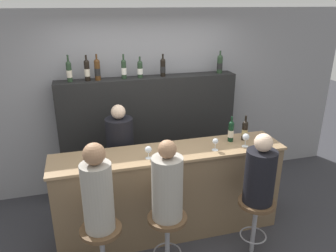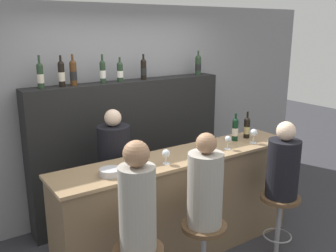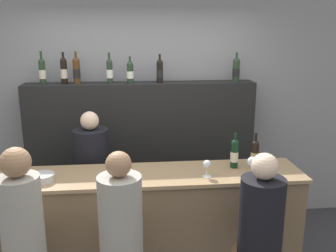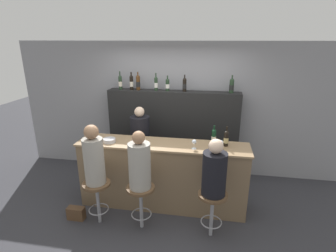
{
  "view_description": "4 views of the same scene",
  "coord_description": "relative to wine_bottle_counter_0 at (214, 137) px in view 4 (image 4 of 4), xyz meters",
  "views": [
    {
      "loc": [
        -0.92,
        -2.97,
        2.67
      ],
      "look_at": [
        -0.0,
        0.33,
        1.37
      ],
      "focal_mm": 35.0,
      "sensor_mm": 36.0,
      "label": 1
    },
    {
      "loc": [
        -2.09,
        -2.58,
        2.33
      ],
      "look_at": [
        -0.18,
        0.24,
        1.42
      ],
      "focal_mm": 40.0,
      "sensor_mm": 36.0,
      "label": 2
    },
    {
      "loc": [
        -0.1,
        -2.69,
        2.27
      ],
      "look_at": [
        0.19,
        0.28,
        1.5
      ],
      "focal_mm": 40.0,
      "sensor_mm": 36.0,
      "label": 3
    },
    {
      "loc": [
        0.72,
        -3.42,
        2.63
      ],
      "look_at": [
        0.09,
        0.28,
        1.38
      ],
      "focal_mm": 28.0,
      "sensor_mm": 36.0,
      "label": 4
    }
  ],
  "objects": [
    {
      "name": "ground_plane",
      "position": [
        -0.78,
        -0.33,
        -1.23
      ],
      "size": [
        16.0,
        16.0,
        0.0
      ],
      "primitive_type": "plane",
      "color": "#333338"
    },
    {
      "name": "wall_back",
      "position": [
        -0.78,
        1.25,
        0.07
      ],
      "size": [
        6.4,
        0.05,
        2.6
      ],
      "color": "gray",
      "rests_on": "ground_plane"
    },
    {
      "name": "bar_counter",
      "position": [
        -0.78,
        -0.07,
        -0.68
      ],
      "size": [
        2.67,
        0.55,
        1.09
      ],
      "color": "brown",
      "rests_on": "ground_plane"
    },
    {
      "name": "back_bar_cabinet",
      "position": [
        -0.78,
        1.03,
        -0.37
      ],
      "size": [
        2.5,
        0.28,
        1.71
      ],
      "color": "black",
      "rests_on": "ground_plane"
    },
    {
      "name": "wine_bottle_counter_0",
      "position": [
        0.0,
        0.0,
        0.0
      ],
      "size": [
        0.07,
        0.07,
        0.31
      ],
      "color": "black",
      "rests_on": "bar_counter"
    },
    {
      "name": "wine_bottle_counter_1",
      "position": [
        0.18,
        -0.0,
        -0.01
      ],
      "size": [
        0.07,
        0.07,
        0.31
      ],
      "color": "black",
      "rests_on": "bar_counter"
    },
    {
      "name": "wine_bottle_backbar_0",
      "position": [
        -1.8,
        1.03,
        0.62
      ],
      "size": [
        0.07,
        0.07,
        0.34
      ],
      "color": "#233823",
      "rests_on": "back_bar_cabinet"
    },
    {
      "name": "wine_bottle_backbar_1",
      "position": [
        -1.58,
        1.03,
        0.62
      ],
      "size": [
        0.07,
        0.07,
        0.33
      ],
      "color": "black",
      "rests_on": "back_bar_cabinet"
    },
    {
      "name": "wine_bottle_backbar_2",
      "position": [
        -1.45,
        1.03,
        0.62
      ],
      "size": [
        0.08,
        0.08,
        0.34
      ],
      "color": "#4C2D14",
      "rests_on": "back_bar_cabinet"
    },
    {
      "name": "wine_bottle_backbar_3",
      "position": [
        -1.1,
        1.03,
        0.61
      ],
      "size": [
        0.07,
        0.07,
        0.32
      ],
      "color": "#233823",
      "rests_on": "back_bar_cabinet"
    },
    {
      "name": "wine_bottle_backbar_4",
      "position": [
        -0.89,
        1.03,
        0.6
      ],
      "size": [
        0.07,
        0.07,
        0.28
      ],
      "color": "#233823",
      "rests_on": "back_bar_cabinet"
    },
    {
      "name": "wine_bottle_backbar_5",
      "position": [
        -0.57,
        1.03,
        0.61
      ],
      "size": [
        0.07,
        0.07,
        0.31
      ],
      "color": "black",
      "rests_on": "back_bar_cabinet"
    },
    {
      "name": "wine_bottle_backbar_6",
      "position": [
        0.28,
        1.03,
        0.61
      ],
      "size": [
        0.08,
        0.08,
        0.32
      ],
      "color": "#233823",
      "rests_on": "back_bar_cabinet"
    },
    {
      "name": "wine_glass_0",
      "position": [
        -1.05,
        -0.19,
        -0.03
      ],
      "size": [
        0.08,
        0.08,
        0.14
      ],
      "color": "silver",
      "rests_on": "bar_counter"
    },
    {
      "name": "wine_glass_1",
      "position": [
        -0.28,
        -0.19,
        -0.03
      ],
      "size": [
        0.07,
        0.07,
        0.14
      ],
      "color": "silver",
      "rests_on": "bar_counter"
    },
    {
      "name": "wine_glass_2",
      "position": [
        0.1,
        -0.19,
        -0.02
      ],
      "size": [
        0.08,
        0.08,
        0.16
      ],
      "color": "silver",
      "rests_on": "bar_counter"
    },
    {
      "name": "metal_bowl",
      "position": [
        -1.6,
        -0.15,
        -0.1
      ],
      "size": [
        0.19,
        0.19,
        0.06
      ],
      "color": "#B7B7BC",
      "rests_on": "bar_counter"
    },
    {
      "name": "bar_stool_left",
      "position": [
        -1.63,
        -0.67,
        -0.7
      ],
      "size": [
        0.4,
        0.4,
        0.67
      ],
      "color": "gray",
      "rests_on": "ground_plane"
    },
    {
      "name": "guest_seated_left",
      "position": [
        -1.63,
        -0.67,
        -0.16
      ],
      "size": [
        0.28,
        0.28,
        0.87
      ],
      "color": "gray",
      "rests_on": "bar_stool_left"
    },
    {
      "name": "bar_stool_middle",
      "position": [
        -0.98,
        -0.67,
        -0.7
      ],
      "size": [
        0.4,
        0.4,
        0.67
      ],
      "color": "gray",
      "rests_on": "ground_plane"
    },
    {
      "name": "guest_seated_middle",
      "position": [
        -0.98,
        -0.67,
        -0.2
      ],
      "size": [
        0.3,
        0.3,
        0.83
      ],
      "color": "gray",
      "rests_on": "bar_stool_middle"
    },
    {
      "name": "bar_stool_right",
      "position": [
        0.02,
        -0.67,
        -0.7
      ],
      "size": [
        0.4,
        0.4,
        0.67
      ],
      "color": "gray",
      "rests_on": "ground_plane"
    },
    {
      "name": "guest_seated_right",
      "position": [
        0.02,
        -0.67,
        -0.22
      ],
      "size": [
        0.32,
        0.32,
        0.78
      ],
      "color": "black",
      "rests_on": "bar_stool_right"
    },
    {
      "name": "bartender",
      "position": [
        -1.28,
        0.45,
        -0.52
      ],
      "size": [
        0.34,
        0.34,
        1.53
      ],
      "color": "black",
      "rests_on": "ground_plane"
    },
    {
      "name": "handbag",
      "position": [
        -2.01,
        -0.67,
        -1.13
      ],
      "size": [
        0.26,
        0.12,
        0.2
      ],
      "color": "#513823",
      "rests_on": "ground_plane"
    }
  ]
}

